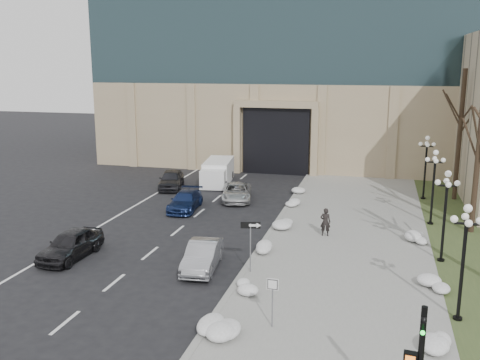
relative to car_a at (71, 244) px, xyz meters
The scene contains 27 objects.
sidewalk 14.81m from the car_a, 22.46° to the left, with size 9.00×40.00×0.12m, color gray.
curb 10.79m from the car_a, 31.64° to the left, with size 0.30×40.00×0.14m, color gray.
grass_strip 20.96m from the car_a, 15.65° to the left, with size 4.00×40.00×0.10m, color #394A25.
car_a is the anchor object (origin of this frame).
car_b 7.08m from the car_a, ahead, with size 1.43×4.09×1.35m, color #98999F.
car_c 10.49m from the car_a, 76.29° to the left, with size 1.76×4.32×1.25m, color navy.
car_d 14.53m from the car_a, 68.91° to the left, with size 2.07×4.48×1.25m, color silver.
car_e 15.92m from the car_a, 92.99° to the left, with size 1.75×4.36×1.49m, color #2B2B2F.
pedestrian 14.05m from the car_a, 28.22° to the left, with size 0.60×0.40×1.65m, color black.
box_truck 18.77m from the car_a, 83.28° to the left, with size 2.82×6.10×1.87m.
one_way_sign 9.76m from the car_a, ahead, with size 0.98×0.31×2.61m.
keep_sign 12.57m from the car_a, 22.67° to the right, with size 0.44×0.06×2.07m.
snow_clump_b 11.37m from the car_a, 31.46° to the right, with size 1.10×1.60×0.36m, color white.
snow_clump_c 9.81m from the car_a, 11.27° to the right, with size 1.10×1.60×0.36m, color white.
snow_clump_d 10.23m from the car_a, 17.59° to the left, with size 1.10×1.60×0.36m, color white.
snow_clump_e 12.36m from the car_a, 38.17° to the left, with size 1.10×1.60×0.36m, color white.
snow_clump_f 15.79m from the car_a, 52.27° to the left, with size 1.10×1.60×0.36m, color white.
snow_clump_g 19.30m from the car_a, 59.87° to the left, with size 1.10×1.60×0.36m, color white.
snow_clump_h 18.21m from the car_a, 15.22° to the right, with size 1.10×1.60×0.36m, color white.
snow_clump_i 18.01m from the car_a, ahead, with size 1.10×1.60×0.36m, color white.
snow_clump_j 18.84m from the car_a, 21.44° to the left, with size 1.10×1.60×0.36m, color white.
lamppost_a 18.76m from the car_a, ahead, with size 1.18×1.18×4.76m.
lamppost_b 19.07m from the car_a, 12.66° to the left, with size 1.18×1.18×4.76m.
lamppost_c 21.45m from the car_a, 29.97° to the left, with size 1.18×1.18×4.76m.
lamppost_d 25.31m from the car_a, 42.88° to the left, with size 1.18×1.18×4.76m.
tree_mid 23.30m from the car_a, 25.03° to the left, with size 3.20×3.20×8.50m.
tree_far 27.71m from the car_a, 40.50° to the left, with size 3.20×3.20×9.50m.
Camera 1 is at (4.96, -14.74, 9.94)m, focal length 40.00 mm.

